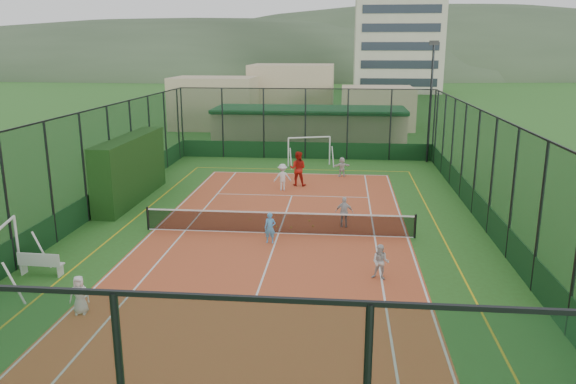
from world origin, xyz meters
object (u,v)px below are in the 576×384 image
at_px(apartment_tower, 399,5).
at_px(futsal_goal_far, 309,151).
at_px(child_far_right, 344,212).
at_px(floodlight_ne, 430,103).
at_px(futsal_goal_near, 2,258).
at_px(clubhouse, 309,127).
at_px(child_near_mid, 270,228).
at_px(child_near_left, 80,295).
at_px(child_far_back, 342,167).
at_px(child_far_left, 282,177).
at_px(child_near_right, 381,262).
at_px(coach, 298,169).
at_px(white_bench, 41,263).

distance_m(apartment_tower, futsal_goal_far, 69.83).
bearing_deg(apartment_tower, child_far_right, -96.48).
bearing_deg(floodlight_ne, futsal_goal_near, -126.73).
xyz_separation_m(clubhouse, child_near_mid, (-0.21, -23.20, -0.93)).
relative_size(apartment_tower, child_near_mid, 23.52).
xyz_separation_m(floodlight_ne, child_far_right, (-5.78, -15.40, -3.43)).
bearing_deg(child_near_left, child_near_mid, 44.39).
xyz_separation_m(floodlight_ne, futsal_goal_far, (-8.17, -2.02, -3.16)).
relative_size(apartment_tower, child_far_back, 24.72).
height_order(futsal_goal_near, child_far_left, futsal_goal_near).
xyz_separation_m(floodlight_ne, child_near_right, (-4.54, -21.15, -3.49)).
xyz_separation_m(child_near_right, child_far_back, (-1.40, 15.96, -0.02)).
distance_m(futsal_goal_far, child_near_left, 23.30).
relative_size(floodlight_ne, child_far_left, 5.48).
relative_size(child_near_left, coach, 0.60).
bearing_deg(futsal_goal_near, clubhouse, -30.15).
xyz_separation_m(apartment_tower, futsal_goal_far, (-11.57, -67.42, -14.04)).
bearing_deg(child_near_left, apartment_tower, 69.10).
relative_size(apartment_tower, futsal_goal_near, 9.67).
relative_size(floodlight_ne, child_far_right, 6.01).
relative_size(child_near_left, child_near_right, 0.96).
bearing_deg(futsal_goal_near, child_far_back, -45.63).
bearing_deg(white_bench, child_near_mid, 30.93).
bearing_deg(clubhouse, white_bench, -105.94).
relative_size(futsal_goal_near, child_far_right, 2.26).
relative_size(clubhouse, child_near_mid, 11.91).
bearing_deg(futsal_goal_far, white_bench, -130.36).
bearing_deg(child_far_left, clubhouse, -104.51).
bearing_deg(apartment_tower, child_far_back, -97.53).
bearing_deg(clubhouse, child_near_mid, -90.52).
xyz_separation_m(apartment_tower, coach, (-11.87, -73.23, -13.99)).
bearing_deg(child_near_right, child_near_mid, 157.37).
relative_size(apartment_tower, coach, 14.97).
relative_size(apartment_tower, white_bench, 18.97).
xyz_separation_m(child_far_right, child_far_back, (-0.15, 10.21, -0.08)).
xyz_separation_m(white_bench, child_far_right, (10.62, 6.51, 0.25)).
distance_m(futsal_goal_far, child_near_mid, 15.80).
bearing_deg(floodlight_ne, white_bench, -126.81).
relative_size(child_near_left, child_far_left, 0.80).
bearing_deg(apartment_tower, child_near_left, -100.74).
relative_size(white_bench, child_near_mid, 1.24).
height_order(white_bench, child_near_right, child_near_right).
distance_m(futsal_goal_far, coach, 5.82).
bearing_deg(clubhouse, child_far_left, -92.52).
bearing_deg(futsal_goal_near, child_near_mid, -71.64).
relative_size(floodlight_ne, apartment_tower, 0.28).
xyz_separation_m(child_near_left, child_far_right, (7.90, 9.25, 0.09)).
relative_size(apartment_tower, futsal_goal_far, 10.04).
height_order(floodlight_ne, coach, floodlight_ne).
bearing_deg(futsal_goal_near, apartment_tower, -26.50).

